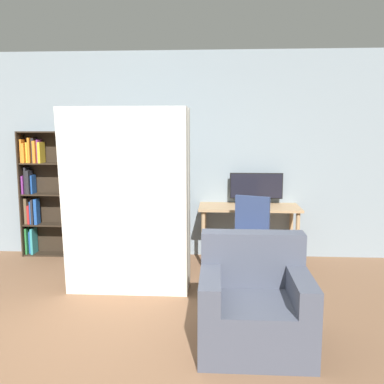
{
  "coord_description": "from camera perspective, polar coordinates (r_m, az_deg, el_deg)",
  "views": [
    {
      "loc": [
        0.93,
        -2.82,
        1.69
      ],
      "look_at": [
        0.66,
        1.55,
        1.05
      ],
      "focal_mm": 40.0,
      "sensor_mm": 36.0,
      "label": 1
    }
  ],
  "objects": [
    {
      "name": "armchair",
      "position": [
        3.53,
        8.25,
        -14.64
      ],
      "size": [
        0.85,
        0.8,
        0.85
      ],
      "color": "#474C5B",
      "rests_on": "ground"
    },
    {
      "name": "bookshelf",
      "position": [
        6.09,
        -19.41,
        0.02
      ],
      "size": [
        0.64,
        0.25,
        1.67
      ],
      "color": "#2D2319",
      "rests_on": "ground"
    },
    {
      "name": "wall_back",
      "position": [
        5.76,
        -5.78,
        4.89
      ],
      "size": [
        8.0,
        0.06,
        2.7
      ],
      "color": "gray",
      "rests_on": "ground"
    },
    {
      "name": "monitor",
      "position": [
        5.6,
        8.55,
        0.63
      ],
      "size": [
        0.68,
        0.2,
        0.41
      ],
      "color": "black",
      "rests_on": "desk"
    },
    {
      "name": "mattress_near",
      "position": [
        4.37,
        -8.8,
        -1.38
      ],
      "size": [
        1.26,
        0.36,
        1.92
      ],
      "color": "silver",
      "rests_on": "ground"
    },
    {
      "name": "ground_plane",
      "position": [
        3.42,
        -13.71,
        -21.61
      ],
      "size": [
        16.0,
        16.0,
        0.0
      ],
      "primitive_type": "plane",
      "color": "brown"
    },
    {
      "name": "desk",
      "position": [
        5.48,
        7.61,
        -2.95
      ],
      "size": [
        1.27,
        0.57,
        0.73
      ],
      "color": "tan",
      "rests_on": "ground"
    },
    {
      "name": "mattress_far",
      "position": [
        4.66,
        -8.02,
        -0.78
      ],
      "size": [
        1.26,
        0.33,
        1.92
      ],
      "color": "silver",
      "rests_on": "ground"
    },
    {
      "name": "office_chair",
      "position": [
        4.79,
        7.42,
        -7.44
      ],
      "size": [
        0.57,
        0.57,
        0.96
      ],
      "color": "#4C4C51",
      "rests_on": "ground"
    }
  ]
}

